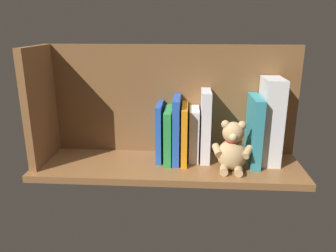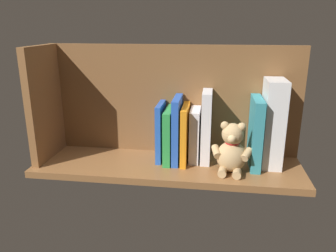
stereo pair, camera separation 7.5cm
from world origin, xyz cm
name	(u,v)px [view 1 (the left image)]	position (x,y,z in cm)	size (l,w,h in cm)	color
ground_plane	(168,166)	(0.00, 0.00, -1.10)	(87.51, 26.51, 2.20)	brown
shelf_back_panel	(170,100)	(0.00, -11.01, 18.95)	(87.51, 1.50, 37.89)	brown
shelf_side_divider	(40,106)	(41.76, 0.00, 18.95)	(2.40, 20.51, 37.89)	brown
dictionary_thick_white	(270,121)	(-33.21, -3.53, 14.07)	(6.23, 12.44, 28.14)	white
book_0	(254,130)	(-27.96, -2.27, 11.19)	(3.09, 15.17, 22.39)	teal
teddy_bear	(232,149)	(-20.45, 3.99, 7.09)	(12.99, 11.02, 16.11)	tan
book_1	(205,126)	(-12.23, -4.08, 11.89)	(3.09, 11.55, 23.78)	silver
book_2	(194,134)	(-8.50, -4.24, 8.84)	(3.19, 11.23, 17.67)	silver
book_3	(185,134)	(-5.35, -2.57, 9.53)	(1.94, 14.58, 19.05)	orange
book_4	(176,129)	(-2.64, -2.82, 10.84)	(2.30, 14.08, 21.69)	blue
book_5	(168,135)	(0.32, -2.65, 8.93)	(2.44, 14.41, 17.85)	green
book_6	(160,132)	(3.03, -3.67, 9.66)	(1.79, 12.36, 19.32)	blue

